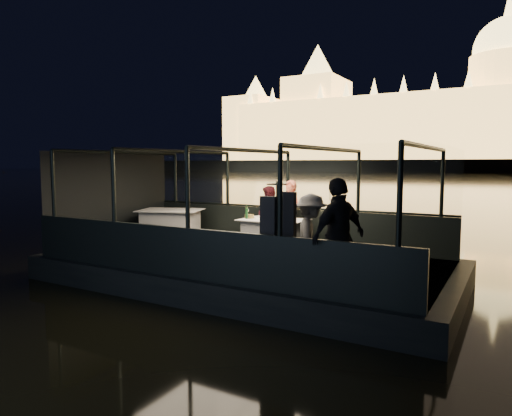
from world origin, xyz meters
The scene contains 30 objects.
river_water centered at (0.00, 80.00, 0.00)m, with size 500.00×500.00×0.00m, color black.
boat_hull centered at (0.00, 0.00, 0.00)m, with size 8.60×4.40×1.00m, color black.
boat_deck centered at (0.00, 0.00, 0.48)m, with size 8.00×4.00×0.04m, color black.
gunwale_port centered at (0.00, 2.00, 0.95)m, with size 8.00×0.08×0.90m, color black.
gunwale_starboard centered at (0.00, -2.00, 0.95)m, with size 8.00×0.08×0.90m, color black.
cabin_glass_port centered at (0.00, 2.00, 2.10)m, with size 8.00×0.02×1.40m, color #99B2B2, non-canonical shape.
cabin_glass_starboard centered at (0.00, -2.00, 2.10)m, with size 8.00×0.02×1.40m, color #99B2B2, non-canonical shape.
cabin_roof_glass centered at (0.00, 0.00, 2.80)m, with size 8.00×4.00×0.02m, color #99B2B2, non-canonical shape.
end_wall_fore centered at (-4.00, 0.00, 1.65)m, with size 0.02×4.00×2.30m, color black, non-canonical shape.
end_wall_aft centered at (4.00, 0.00, 1.65)m, with size 0.02×4.00×2.30m, color black, non-canonical shape.
canopy_ribs centered at (0.00, 0.00, 1.65)m, with size 8.00×4.00×2.30m, color black, non-canonical shape.
embankment centered at (0.00, 210.00, 1.00)m, with size 400.00×140.00×6.00m, color #423D33.
parliament_building centered at (0.00, 175.00, 29.00)m, with size 220.00×32.00×60.00m, color #F2D18C, non-canonical shape.
dining_table_central centered at (0.21, 0.84, 0.89)m, with size 1.45×1.05×0.77m, color beige.
dining_table_aft centered at (-2.85, 0.88, 0.89)m, with size 1.57×1.14×0.83m, color silver.
chair_port_left centered at (-0.23, 1.29, 0.95)m, with size 0.40×0.40×0.86m, color black.
chair_port_right centered at (0.27, 1.30, 0.95)m, with size 0.42×0.42×0.90m, color black.
coat_stand centered at (1.62, -1.75, 1.40)m, with size 0.48×0.39×1.74m, color black, non-canonical shape.
person_woman_coral centered at (0.27, 1.56, 1.25)m, with size 0.59×0.39×1.63m, color #F57A59.
person_man_maroon centered at (-0.28, 1.59, 1.25)m, with size 0.71×0.55×1.48m, color #3F1119.
passenger_stripe centered at (1.92, -1.06, 1.35)m, with size 0.98×0.55×1.51m, color silver.
passenger_dark centered at (2.63, -1.65, 1.35)m, with size 1.07×0.45×1.81m, color black.
wine_bottle centered at (-0.39, 0.65, 1.42)m, with size 0.07×0.07×0.31m, color #153A1A.
bread_basket centered at (-0.39, 0.77, 1.31)m, with size 0.22×0.22×0.09m, color olive.
amber_candle centered at (0.08, 0.82, 1.31)m, with size 0.06×0.06×0.08m, color yellow.
plate_near centered at (0.38, 0.71, 1.27)m, with size 0.25×0.25×0.02m, color silver.
plate_far centered at (-0.39, 1.03, 1.27)m, with size 0.25×0.25×0.02m, color white.
wine_glass_white centered at (-0.39, 0.69, 1.36)m, with size 0.07×0.07×0.21m, color white, non-canonical shape.
wine_glass_red centered at (0.16, 1.06, 1.36)m, with size 0.07×0.07×0.20m, color white, non-canonical shape.
wine_glass_empty centered at (0.13, 0.58, 1.36)m, with size 0.06×0.06×0.17m, color silver, non-canonical shape.
Camera 1 is at (4.95, -8.26, 2.51)m, focal length 32.00 mm.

